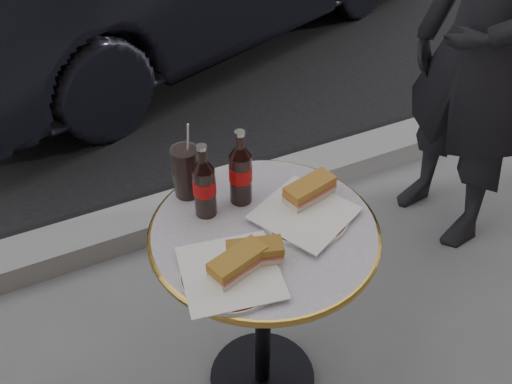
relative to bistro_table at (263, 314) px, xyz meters
name	(u,v)px	position (x,y,z in m)	size (l,w,h in m)	color
ground	(262,380)	(0.00, 0.00, -0.37)	(80.00, 80.00, 0.00)	slate
curb	(174,214)	(0.00, 0.90, -0.32)	(40.00, 0.20, 0.12)	gray
bistro_table	(263,314)	(0.00, 0.00, 0.00)	(0.62, 0.62, 0.73)	#BAB2C4
plate_left	(231,275)	(-0.15, -0.12, 0.37)	(0.25, 0.25, 0.01)	silver
plate_right	(304,215)	(0.12, -0.01, 0.37)	(0.24, 0.24, 0.01)	white
sandwich_left_a	(238,264)	(-0.13, -0.12, 0.40)	(0.15, 0.07, 0.05)	#A7742A
sandwich_left_b	(255,253)	(-0.08, -0.10, 0.40)	(0.14, 0.06, 0.05)	olive
sandwich_right	(310,191)	(0.16, 0.04, 0.41)	(0.15, 0.07, 0.05)	#B7762E
cola_bottle_left	(204,181)	(-0.11, 0.13, 0.48)	(0.06, 0.06, 0.22)	black
cola_bottle_right	(240,167)	(-0.01, 0.13, 0.48)	(0.06, 0.06, 0.23)	black
cola_glass	(186,172)	(-0.13, 0.22, 0.44)	(0.08, 0.08, 0.16)	black
pedestrian	(485,51)	(1.11, 0.39, 0.46)	(0.61, 0.40, 1.66)	black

